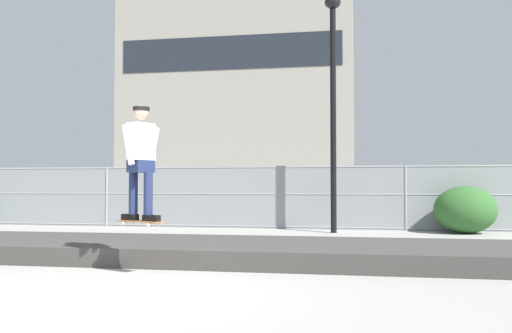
{
  "coord_description": "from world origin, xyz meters",
  "views": [
    {
      "loc": [
        3.13,
        -6.11,
        1.31
      ],
      "look_at": [
        0.79,
        6.75,
        1.73
      ],
      "focal_mm": 38.53,
      "sensor_mm": 36.0,
      "label": 1
    }
  ],
  "objects_px": {
    "parked_car_near": "(161,197)",
    "street_lamp": "(333,84)",
    "skater": "(141,156)",
    "skateboard": "(140,222)",
    "shrub_center": "(465,210)"
  },
  "relations": [
    {
      "from": "skateboard",
      "to": "shrub_center",
      "type": "bearing_deg",
      "value": 52.72
    },
    {
      "from": "street_lamp",
      "to": "parked_car_near",
      "type": "bearing_deg",
      "value": 144.0
    },
    {
      "from": "street_lamp",
      "to": "skateboard",
      "type": "bearing_deg",
      "value": -108.57
    },
    {
      "from": "skater",
      "to": "street_lamp",
      "type": "relative_size",
      "value": 0.26
    },
    {
      "from": "skater",
      "to": "skateboard",
      "type": "bearing_deg",
      "value": -91.79
    },
    {
      "from": "skater",
      "to": "shrub_center",
      "type": "bearing_deg",
      "value": 52.72
    },
    {
      "from": "parked_car_near",
      "to": "shrub_center",
      "type": "bearing_deg",
      "value": -23.74
    },
    {
      "from": "skateboard",
      "to": "street_lamp",
      "type": "relative_size",
      "value": 0.13
    },
    {
      "from": "skater",
      "to": "shrub_center",
      "type": "relative_size",
      "value": 1.03
    },
    {
      "from": "parked_car_near",
      "to": "skater",
      "type": "bearing_deg",
      "value": -71.2
    },
    {
      "from": "skater",
      "to": "street_lamp",
      "type": "distance_m",
      "value": 8.16
    },
    {
      "from": "parked_car_near",
      "to": "street_lamp",
      "type": "bearing_deg",
      "value": -36.0
    },
    {
      "from": "parked_car_near",
      "to": "shrub_center",
      "type": "relative_size",
      "value": 2.79
    },
    {
      "from": "parked_car_near",
      "to": "shrub_center",
      "type": "xyz_separation_m",
      "value": [
        10.11,
        -4.45,
        -0.21
      ]
    },
    {
      "from": "skater",
      "to": "parked_car_near",
      "type": "height_order",
      "value": "skater"
    }
  ]
}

